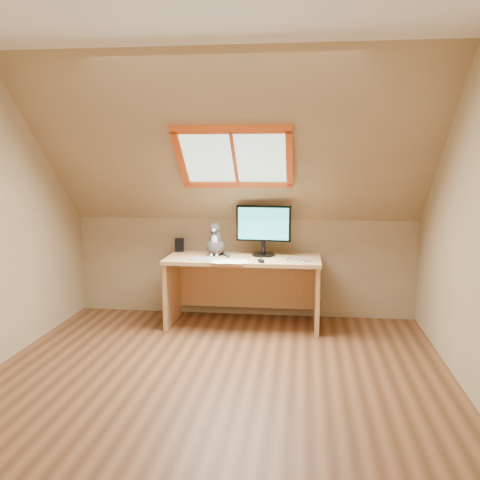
# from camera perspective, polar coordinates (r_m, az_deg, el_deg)

# --- Properties ---
(ground) EXTENTS (3.50, 3.50, 0.00)m
(ground) POSITION_cam_1_polar(r_m,az_deg,el_deg) (4.04, -2.55, -14.84)
(ground) COLOR brown
(ground) RESTS_ON ground
(room_shell) EXTENTS (3.52, 3.52, 2.41)m
(room_shell) POSITION_cam_1_polar(r_m,az_deg,el_deg) (3.62, -2.94, 5.83)
(room_shell) COLOR tan
(room_shell) RESTS_ON ground
(desk) EXTENTS (1.48, 0.65, 0.67)m
(desk) POSITION_cam_1_polar(r_m,az_deg,el_deg) (5.25, 0.44, -3.99)
(desk) COLOR #E1AB6B
(desk) RESTS_ON ground
(monitor) EXTENTS (0.53, 0.23, 0.49)m
(monitor) POSITION_cam_1_polar(r_m,az_deg,el_deg) (5.18, 2.53, 1.39)
(monitor) COLOR black
(monitor) RESTS_ON desk
(cat) EXTENTS (0.20, 0.24, 0.35)m
(cat) POSITION_cam_1_polar(r_m,az_deg,el_deg) (5.24, -2.61, -0.28)
(cat) COLOR #4B4642
(cat) RESTS_ON desk
(desk_speaker) EXTENTS (0.11, 0.11, 0.13)m
(desk_speaker) POSITION_cam_1_polar(r_m,az_deg,el_deg) (5.50, -6.48, -0.53)
(desk_speaker) COLOR black
(desk_speaker) RESTS_ON desk
(graphics_tablet) EXTENTS (0.30, 0.26, 0.01)m
(graphics_tablet) POSITION_cam_1_polar(r_m,az_deg,el_deg) (5.03, -3.84, -2.04)
(graphics_tablet) COLOR #B2B2B7
(graphics_tablet) RESTS_ON desk
(mouse) EXTENTS (0.09, 0.12, 0.03)m
(mouse) POSITION_cam_1_polar(r_m,az_deg,el_deg) (4.89, 2.26, -2.20)
(mouse) COLOR black
(mouse) RESTS_ON desk
(papers) EXTENTS (0.33, 0.27, 0.00)m
(papers) POSITION_cam_1_polar(r_m,az_deg,el_deg) (4.90, -0.48, -2.34)
(papers) COLOR white
(papers) RESTS_ON desk
(cables) EXTENTS (0.51, 0.26, 0.01)m
(cables) POSITION_cam_1_polar(r_m,az_deg,el_deg) (5.00, 5.17, -2.13)
(cables) COLOR silver
(cables) RESTS_ON desk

